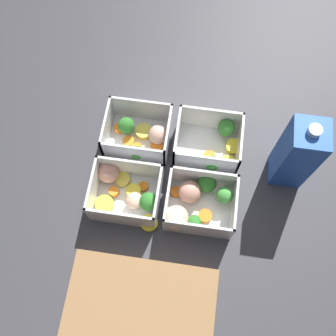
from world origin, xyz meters
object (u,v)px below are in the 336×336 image
at_px(container_far_right, 126,191).
at_px(juice_carton, 297,154).
at_px(container_near_right, 140,134).
at_px(container_near_left, 212,144).
at_px(container_far_left, 196,203).

bearing_deg(container_far_right, juice_carton, -162.86).
bearing_deg(container_far_right, container_near_right, -93.02).
distance_m(container_near_left, container_far_left, 0.14).
relative_size(container_near_right, juice_carton, 0.69).
distance_m(container_far_left, juice_carton, 0.22).
xyz_separation_m(container_near_right, juice_carton, (-0.32, 0.03, 0.07)).
relative_size(container_near_left, juice_carton, 0.72).
bearing_deg(container_near_right, juice_carton, 174.22).
bearing_deg(container_far_right, container_far_left, 178.16).
height_order(container_near_right, container_far_left, same).
height_order(container_near_left, container_far_right, same).
xyz_separation_m(container_near_left, juice_carton, (-0.16, 0.03, 0.07)).
bearing_deg(container_near_right, container_far_left, 135.16).
relative_size(container_near_right, container_far_left, 0.97).
xyz_separation_m(container_far_left, juice_carton, (-0.18, -0.10, 0.07)).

